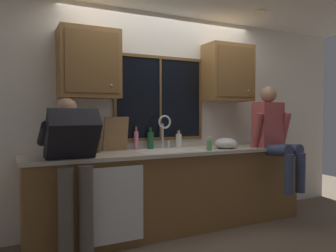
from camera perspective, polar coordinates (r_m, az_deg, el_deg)
The scene contains 24 objects.
back_wall at distance 4.07m, azimuth -1.01°, elevation 1.27°, with size 5.66×0.12×2.55m, color silver.
ceiling_downlight_right at distance 4.23m, azimuth 15.88°, elevation 18.63°, with size 0.14×0.14×0.01m, color #FFEAB2.
window_glass at distance 3.99m, azimuth -1.41°, elevation 4.85°, with size 1.10×0.02×0.95m, color black.
window_frame_top at distance 4.03m, azimuth -1.35°, elevation 11.87°, with size 1.17×0.02×0.04m, color brown.
window_frame_bottom at distance 3.98m, azimuth -1.34°, elevation -2.24°, with size 1.17×0.02×0.04m, color brown.
window_frame_left at distance 3.78m, azimuth -9.23°, elevation 4.98°, with size 0.04×0.02×0.95m, color brown.
window_frame_right at distance 4.25m, azimuth 5.65°, elevation 4.67°, with size 0.04×0.02×0.95m, color brown.
window_mullion_center at distance 3.98m, azimuth -1.33°, elevation 4.86°, with size 0.02×0.02×0.95m, color brown.
lower_cabinet_run at distance 3.86m, azimuth 1.24°, elevation -11.29°, with size 3.26×0.58×0.88m, color brown.
countertop at distance 3.76m, azimuth 1.38°, elevation -4.52°, with size 3.32×0.62×0.04m, color beige.
dishwasher_front at distance 3.27m, azimuth -9.44°, elevation -13.48°, with size 0.60×0.02×0.74m, color white.
upper_cabinet_left at distance 3.58m, azimuth -13.59°, elevation 10.49°, with size 0.62×0.36×0.72m.
upper_cabinet_right at distance 4.33m, azimuth 10.43°, elevation 9.05°, with size 0.62×0.36×0.72m.
sink at distance 3.75m, azimuth 0.47°, elevation -5.73°, with size 0.80×0.46×0.21m.
faucet at distance 3.89m, azimuth -0.61°, elevation -0.26°, with size 0.18×0.09×0.40m.
person_standing at distance 3.11m, azimuth -16.39°, elevation -5.30°, with size 0.53×0.72×1.49m.
person_sitting_on_counter at distance 4.26m, azimuth 17.96°, elevation -1.10°, with size 0.54×0.62×1.26m.
knife_block at distance 3.56m, azimuth -12.86°, elevation -2.87°, with size 0.12×0.18×0.32m.
cutting_board at distance 3.70m, azimuth -9.06°, elevation -1.38°, with size 0.27×0.02×0.39m, color #997047.
mixing_bowl at distance 4.00m, azimuth 10.03°, elevation -3.00°, with size 0.27×0.27×0.13m, color silver.
soap_dispenser at distance 3.74m, azimuth 7.21°, elevation -3.28°, with size 0.06×0.07×0.17m.
bottle_green_glass at distance 3.82m, azimuth -5.57°, elevation -2.41°, with size 0.05×0.05×0.28m.
bottle_tall_clear at distance 3.87m, azimuth -3.08°, elevation -2.44°, with size 0.08×0.08×0.26m.
bottle_amber_small at distance 4.00m, azimuth 1.89°, elevation -2.52°, with size 0.07×0.07×0.22m.
Camera 1 is at (-1.72, -3.63, 1.33)m, focal length 34.98 mm.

